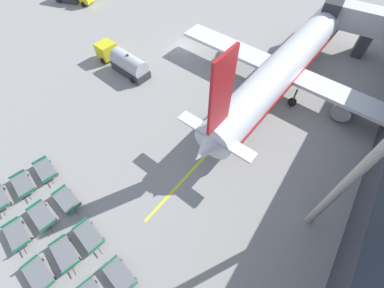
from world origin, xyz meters
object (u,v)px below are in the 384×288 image
at_px(airplane, 288,62).
at_px(baggage_dolly_row_mid_b_col_d, 120,276).
at_px(baggage_dolly_row_near_col_c, 38,275).
at_px(baggage_dolly_row_mid_a_col_a, 23,185).
at_px(baggage_dolly_row_mid_b_col_c, 89,236).
at_px(baggage_dolly_row_near_col_b, 17,235).
at_px(baggage_dolly_row_mid_a_col_b, 42,216).
at_px(fuel_tanker_secondary, 125,62).
at_px(baggage_dolly_row_mid_a_col_c, 65,254).
at_px(baggage_dolly_row_mid_b_col_a, 45,170).
at_px(baggage_dolly_row_mid_b_col_b, 67,200).

bearing_deg(airplane, baggage_dolly_row_mid_b_col_d, -92.64).
bearing_deg(baggage_dolly_row_near_col_c, baggage_dolly_row_mid_a_col_a, 152.98).
xyz_separation_m(airplane, baggage_dolly_row_mid_b_col_c, (-6.05, -30.04, -3.11)).
relative_size(airplane, baggage_dolly_row_near_col_b, 10.56).
bearing_deg(baggage_dolly_row_mid_a_col_b, fuel_tanker_secondary, 112.81).
bearing_deg(baggage_dolly_row_mid_a_col_b, baggage_dolly_row_mid_a_col_c, -12.31).
relative_size(baggage_dolly_row_mid_a_col_c, baggage_dolly_row_mid_b_col_c, 1.00).
bearing_deg(baggage_dolly_row_near_col_b, baggage_dolly_row_mid_b_col_a, 121.96).
height_order(baggage_dolly_row_mid_b_col_a, baggage_dolly_row_mid_b_col_d, same).
height_order(baggage_dolly_row_mid_a_col_b, baggage_dolly_row_mid_b_col_d, same).
xyz_separation_m(baggage_dolly_row_near_col_c, baggage_dolly_row_mid_b_col_b, (-3.42, 5.79, 0.00)).
height_order(fuel_tanker_secondary, baggage_dolly_row_near_col_b, fuel_tanker_secondary).
relative_size(baggage_dolly_row_mid_a_col_b, baggage_dolly_row_mid_b_col_c, 1.00).
xyz_separation_m(baggage_dolly_row_mid_b_col_b, baggage_dolly_row_mid_b_col_d, (9.08, -1.95, 0.00)).
distance_m(fuel_tanker_secondary, baggage_dolly_row_mid_b_col_c, 24.41).
height_order(airplane, baggage_dolly_row_mid_b_col_d, airplane).
xyz_separation_m(fuel_tanker_secondary, baggage_dolly_row_mid_a_col_b, (8.92, -21.21, -0.87)).
xyz_separation_m(airplane, baggage_dolly_row_mid_b_col_a, (-15.18, -27.91, -3.11)).
bearing_deg(baggage_dolly_row_near_col_c, airplane, 78.46).
relative_size(baggage_dolly_row_near_col_b, baggage_dolly_row_mid_b_col_d, 1.00).
height_order(fuel_tanker_secondary, baggage_dolly_row_mid_b_col_c, fuel_tanker_secondary).
distance_m(baggage_dolly_row_mid_b_col_b, baggage_dolly_row_mid_b_col_c, 4.60).
height_order(baggage_dolly_row_mid_a_col_c, baggage_dolly_row_mid_b_col_b, same).
bearing_deg(baggage_dolly_row_mid_a_col_c, fuel_tanker_secondary, 121.25).
relative_size(airplane, baggage_dolly_row_mid_a_col_c, 10.57).
xyz_separation_m(baggage_dolly_row_near_col_b, baggage_dolly_row_mid_b_col_c, (5.50, 3.67, 0.00)).
bearing_deg(baggage_dolly_row_near_col_b, baggage_dolly_row_mid_b_col_d, 15.84).
xyz_separation_m(baggage_dolly_row_mid_a_col_a, baggage_dolly_row_mid_b_col_c, (9.56, 0.28, 0.00)).
height_order(baggage_dolly_row_mid_a_col_c, baggage_dolly_row_mid_b_col_a, same).
distance_m(baggage_dolly_row_mid_a_col_a, baggage_dolly_row_mid_a_col_c, 9.21).
bearing_deg(baggage_dolly_row_mid_b_col_a, baggage_dolly_row_mid_b_col_c, -13.16).
bearing_deg(baggage_dolly_row_mid_b_col_d, baggage_dolly_row_mid_a_col_a, 177.92).
height_order(baggage_dolly_row_mid_b_col_b, baggage_dolly_row_mid_b_col_c, same).
relative_size(airplane, baggage_dolly_row_mid_a_col_b, 10.57).
bearing_deg(baggage_dolly_row_mid_b_col_d, baggage_dolly_row_mid_b_col_a, 167.98).
height_order(baggage_dolly_row_near_col_b, baggage_dolly_row_mid_a_col_b, same).
xyz_separation_m(baggage_dolly_row_near_col_c, baggage_dolly_row_mid_b_col_c, (1.03, 4.63, 0.00)).
height_order(fuel_tanker_secondary, baggage_dolly_row_mid_a_col_b, fuel_tanker_secondary).
height_order(airplane, baggage_dolly_row_mid_b_col_c, airplane).
bearing_deg(baggage_dolly_row_mid_b_col_d, baggage_dolly_row_mid_b_col_b, 167.87).
relative_size(baggage_dolly_row_mid_a_col_b, baggage_dolly_row_mid_b_col_d, 1.00).
xyz_separation_m(baggage_dolly_row_near_col_c, baggage_dolly_row_mid_b_col_a, (-8.10, 6.76, 0.00)).
relative_size(fuel_tanker_secondary, baggage_dolly_row_near_col_b, 2.57).
bearing_deg(baggage_dolly_row_near_col_c, baggage_dolly_row_near_col_b, 167.89).
distance_m(fuel_tanker_secondary, baggage_dolly_row_near_col_b, 25.13).
distance_m(baggage_dolly_row_mid_a_col_c, baggage_dolly_row_mid_b_col_d, 5.41).
distance_m(baggage_dolly_row_near_col_b, baggage_dolly_row_mid_a_col_c, 5.13).
distance_m(baggage_dolly_row_mid_a_col_b, baggage_dolly_row_mid_b_col_c, 5.28).
xyz_separation_m(baggage_dolly_row_near_col_b, baggage_dolly_row_mid_b_col_b, (1.06, 4.83, 0.00)).
height_order(baggage_dolly_row_mid_a_col_a, baggage_dolly_row_mid_b_col_c, same).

